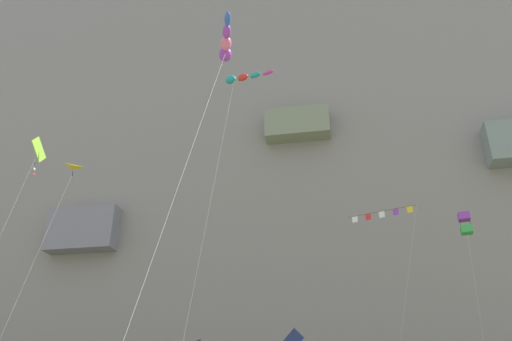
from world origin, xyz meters
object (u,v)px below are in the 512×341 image
(kite_delta_far_left, at_px, (67,184))
(kite_windsock_mid_right, at_px, (242,78))
(kite_banner_high_right, at_px, (383,221))
(kite_box_low_center, at_px, (465,224))
(kite_windsock_front_field, at_px, (225,46))
(kite_diamond_low_left, at_px, (37,155))

(kite_delta_far_left, bearing_deg, kite_windsock_mid_right, 6.06)
(kite_banner_high_right, height_order, kite_box_low_center, kite_banner_high_right)
(kite_banner_high_right, bearing_deg, kite_windsock_mid_right, -144.29)
(kite_windsock_mid_right, bearing_deg, kite_windsock_front_field, -79.43)
(kite_windsock_front_field, height_order, kite_diamond_low_left, kite_diamond_low_left)
(kite_box_low_center, bearing_deg, kite_diamond_low_left, -164.37)
(kite_windsock_front_field, height_order, kite_banner_high_right, kite_banner_high_right)
(kite_delta_far_left, xyz_separation_m, kite_banner_high_right, (26.26, 9.94, -1.41))
(kite_windsock_front_field, xyz_separation_m, kite_windsock_mid_right, (-3.87, 20.72, 14.19))
(kite_banner_high_right, height_order, kite_diamond_low_left, kite_diamond_low_left)
(kite_banner_high_right, relative_size, kite_box_low_center, 1.08)
(kite_windsock_mid_right, bearing_deg, kite_banner_high_right, 35.71)
(kite_delta_far_left, bearing_deg, kite_windsock_front_field, -46.09)
(kite_box_low_center, bearing_deg, kite_banner_high_right, 164.33)
(kite_delta_far_left, bearing_deg, kite_banner_high_right, 20.73)
(kite_windsock_front_field, bearing_deg, kite_banner_high_right, 74.99)
(kite_windsock_front_field, bearing_deg, kite_delta_far_left, 133.91)
(kite_windsock_front_field, relative_size, kite_windsock_mid_right, 0.56)
(kite_diamond_low_left, bearing_deg, kite_delta_far_left, 38.53)
(kite_windsock_mid_right, xyz_separation_m, kite_box_low_center, (18.36, 6.52, -13.02))
(kite_delta_far_left, bearing_deg, kite_diamond_low_left, -141.47)
(kite_delta_far_left, relative_size, kite_banner_high_right, 1.07)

